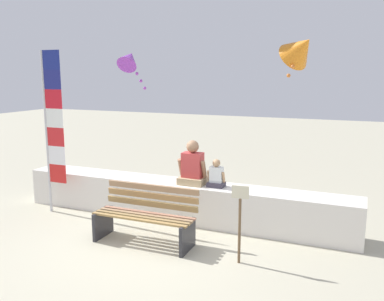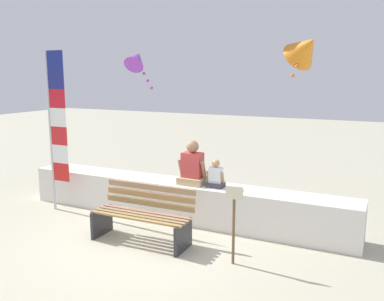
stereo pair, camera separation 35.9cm
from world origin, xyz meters
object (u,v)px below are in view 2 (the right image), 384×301
object	(u,v)px
sign_post	(234,218)
person_adult	(192,167)
person_child	(216,176)
flag_banner	(56,123)
kite_orange	(306,48)
kite_purple	(137,59)
park_bench	(143,216)

from	to	relation	value
sign_post	person_adult	bearing A→B (deg)	134.32
person_adult	person_child	size ratio (longest dim) A/B	1.62
person_child	flag_banner	distance (m)	3.23
kite_orange	flag_banner	bearing A→B (deg)	-146.24
flag_banner	kite_purple	xyz separation A→B (m)	(-0.17, 3.09, 1.27)
kite_orange	kite_purple	world-z (taller)	kite_orange
person_adult	sign_post	xyz separation A→B (m)	(1.25, -1.28, -0.33)
park_bench	flag_banner	distance (m)	2.70
kite_orange	sign_post	world-z (taller)	kite_orange
person_child	kite_purple	bearing A→B (deg)	142.00
person_child	kite_orange	distance (m)	3.29
person_adult	kite_orange	distance (m)	3.38
flag_banner	sign_post	distance (m)	4.08
person_adult	sign_post	distance (m)	1.83
person_adult	kite_orange	xyz separation A→B (m)	(1.46, 2.17, 2.13)
person_adult	sign_post	size ratio (longest dim) A/B	0.70
person_child	flag_banner	xyz separation A→B (m)	(-3.07, -0.56, 0.84)
park_bench	person_child	world-z (taller)	person_child
kite_orange	kite_purple	size ratio (longest dim) A/B	0.99
person_child	flag_banner	bearing A→B (deg)	-169.68
person_adult	flag_banner	world-z (taller)	flag_banner
kite_orange	kite_purple	bearing A→B (deg)	175.15
park_bench	kite_purple	distance (m)	5.12
person_adult	person_child	distance (m)	0.46
kite_purple	kite_orange	bearing A→B (deg)	-4.85
person_adult	kite_purple	size ratio (longest dim) A/B	0.72
person_adult	kite_orange	world-z (taller)	kite_orange
park_bench	flag_banner	world-z (taller)	flag_banner
park_bench	flag_banner	bearing A→B (deg)	165.83
kite_purple	sign_post	world-z (taller)	kite_purple
person_child	flag_banner	size ratio (longest dim) A/B	0.16
park_bench	kite_purple	world-z (taller)	kite_purple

